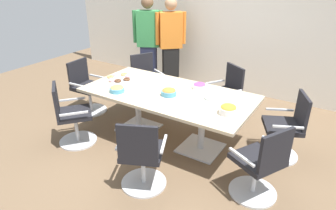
% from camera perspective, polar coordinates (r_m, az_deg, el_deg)
% --- Properties ---
extents(ground_plane, '(10.00, 10.00, 0.01)m').
position_cam_1_polar(ground_plane, '(4.52, 0.00, -6.36)').
color(ground_plane, brown).
extents(back_wall, '(8.00, 0.10, 2.80)m').
position_cam_1_polar(back_wall, '(6.09, 12.65, 15.57)').
color(back_wall, white).
rests_on(back_wall, ground).
extents(conference_table, '(2.40, 1.20, 0.75)m').
position_cam_1_polar(conference_table, '(4.23, 0.00, 0.92)').
color(conference_table, '#CCB793').
rests_on(conference_table, ground).
extents(office_chair_0, '(0.75, 0.75, 0.91)m').
position_cam_1_polar(office_chair_0, '(5.00, 10.94, 1.71)').
color(office_chair_0, silver).
rests_on(office_chair_0, ground).
extents(office_chair_1, '(0.73, 0.73, 0.91)m').
position_cam_1_polar(office_chair_1, '(5.51, -4.23, 4.37)').
color(office_chair_1, silver).
rests_on(office_chair_1, ground).
extents(office_chair_2, '(0.57, 0.57, 0.91)m').
position_cam_1_polar(office_chair_2, '(5.37, -15.36, 2.91)').
color(office_chair_2, silver).
rests_on(office_chair_2, ground).
extents(office_chair_3, '(0.76, 0.76, 0.91)m').
position_cam_1_polar(office_chair_3, '(4.44, -18.18, -2.32)').
color(office_chair_3, silver).
rests_on(office_chair_3, ground).
extents(office_chair_4, '(0.72, 0.72, 0.91)m').
position_cam_1_polar(office_chair_4, '(3.40, -5.08, -10.11)').
color(office_chair_4, silver).
rests_on(office_chair_4, ground).
extents(office_chair_5, '(0.73, 0.73, 0.91)m').
position_cam_1_polar(office_chair_5, '(3.42, 17.34, -11.17)').
color(office_chair_5, silver).
rests_on(office_chair_5, ground).
extents(office_chair_6, '(0.72, 0.72, 0.91)m').
position_cam_1_polar(office_chair_6, '(4.22, 21.71, -4.44)').
color(office_chair_6, silver).
rests_on(office_chair_6, ground).
extents(person_standing_0, '(0.58, 0.40, 1.85)m').
position_cam_1_polar(person_standing_0, '(6.13, -3.80, 12.09)').
color(person_standing_0, '#232842').
rests_on(person_standing_0, ground).
extents(person_standing_1, '(0.51, 0.47, 1.83)m').
position_cam_1_polar(person_standing_1, '(6.04, 0.52, 11.82)').
color(person_standing_1, black).
rests_on(person_standing_1, ground).
extents(snack_bowl_pretzels, '(0.22, 0.22, 0.10)m').
position_cam_1_polar(snack_bowl_pretzels, '(4.06, 0.16, 2.52)').
color(snack_bowl_pretzels, '#4C9EC6').
rests_on(snack_bowl_pretzels, conference_table).
extents(snack_bowl_cookies, '(0.21, 0.21, 0.09)m').
position_cam_1_polar(snack_bowl_cookies, '(4.24, -9.78, 3.07)').
color(snack_bowl_cookies, '#4C9EC6').
rests_on(snack_bowl_cookies, conference_table).
extents(snack_bowl_chips_orange, '(0.22, 0.22, 0.12)m').
position_cam_1_polar(snack_bowl_chips_orange, '(3.62, 11.52, -0.83)').
color(snack_bowl_chips_orange, white).
rests_on(snack_bowl_chips_orange, conference_table).
extents(snack_bowl_candy_mix, '(0.20, 0.20, 0.09)m').
position_cam_1_polar(snack_bowl_candy_mix, '(4.32, 6.07, 3.71)').
color(snack_bowl_candy_mix, white).
rests_on(snack_bowl_candy_mix, conference_table).
extents(donut_platter, '(0.40, 0.40, 0.04)m').
position_cam_1_polar(donut_platter, '(4.73, -9.33, 5.17)').
color(donut_platter, white).
rests_on(donut_platter, conference_table).
extents(plate_stack, '(0.19, 0.19, 0.03)m').
position_cam_1_polar(plate_stack, '(4.00, 8.39, 1.35)').
color(plate_stack, white).
rests_on(plate_stack, conference_table).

